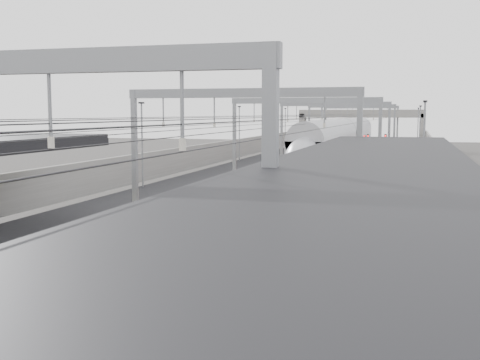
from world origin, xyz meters
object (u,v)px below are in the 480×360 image
Objects in this scene: overbridge at (361,119)px; bench at (340,297)px; train at (340,151)px; signal_green at (304,142)px.

overbridge reaches higher than bench.
overbridge is 10.92× the size of bench.
bench is (5.74, -49.32, -0.61)m from train.
signal_green reaches higher than bench.
signal_green is (-6.70, 16.46, 0.19)m from train.
overbridge is 29.02m from signal_green.
train is 15.12× the size of signal_green.
overbridge is at bearing 94.40° from bench.
signal_green is at bearing -100.37° from overbridge.
train reaches higher than signal_green.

